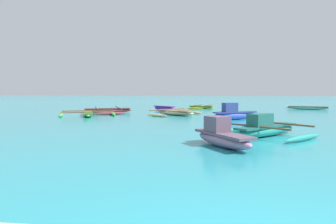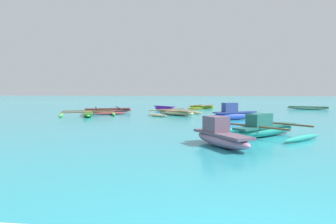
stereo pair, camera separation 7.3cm
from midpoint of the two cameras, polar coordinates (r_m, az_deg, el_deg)
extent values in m
ellipsoid|color=beige|center=(21.25, 1.34, -0.13)|extent=(3.15, 2.67, 0.35)
cube|color=#8D7C5B|center=(21.24, 1.34, 0.24)|extent=(2.92, 2.48, 0.08)
cylinder|color=brown|center=(20.73, 2.86, 0.31)|extent=(2.23, 2.92, 0.07)
cylinder|color=brown|center=(21.75, -0.11, 0.48)|extent=(2.23, 2.92, 0.07)
ellipsoid|color=beige|center=(22.60, 4.44, -0.10)|extent=(1.62, 1.29, 0.20)
ellipsoid|color=beige|center=(19.97, -2.18, -0.61)|extent=(1.62, 1.29, 0.20)
ellipsoid|color=#5CC545|center=(21.35, -15.13, -0.33)|extent=(2.02, 3.66, 0.29)
cube|color=#3F7933|center=(21.34, -15.14, -0.05)|extent=(1.88, 3.38, 0.08)
cylinder|color=brown|center=(20.50, -15.10, -0.04)|extent=(3.21, 1.41, 0.07)
cylinder|color=brown|center=(22.17, -15.18, 0.24)|extent=(3.21, 1.41, 0.07)
ellipsoid|color=#5CC545|center=(21.45, -10.52, -0.37)|extent=(1.08, 2.20, 0.20)
ellipsoid|color=#5CC545|center=(21.40, -19.76, -0.54)|extent=(1.08, 2.20, 0.20)
ellipsoid|color=#7DAF8C|center=(30.89, 25.01, 0.72)|extent=(3.72, 1.58, 0.32)
cube|color=#516D59|center=(30.88, 25.02, 0.94)|extent=(3.43, 1.48, 0.08)
ellipsoid|color=brown|center=(24.04, -11.51, 0.28)|extent=(3.73, 2.03, 0.37)
cube|color=#5A2B2F|center=(24.03, -11.52, 0.62)|extent=(3.44, 1.89, 0.08)
cylinder|color=brown|center=(24.11, -9.48, 0.80)|extent=(1.74, 3.92, 0.07)
cylinder|color=brown|center=(23.97, -13.57, 0.73)|extent=(1.74, 3.92, 0.07)
ellipsoid|color=brown|center=(26.15, -11.90, 0.37)|extent=(2.18, 1.09, 0.20)
ellipsoid|color=brown|center=(21.94, -11.05, -0.28)|extent=(2.18, 1.09, 0.20)
ellipsoid|color=teal|center=(11.79, 18.14, -3.40)|extent=(2.87, 2.92, 0.41)
cube|color=#205E57|center=(11.77, 18.15, -2.60)|extent=(2.66, 2.70, 0.08)
cube|color=#205E57|center=(11.39, 16.97, -1.44)|extent=(1.05, 1.05, 0.45)
cylinder|color=brown|center=(12.43, 20.15, -2.03)|extent=(2.05, 2.01, 0.07)
cylinder|color=brown|center=(11.12, 15.93, -2.61)|extent=(2.05, 2.01, 0.07)
ellipsoid|color=teal|center=(12.62, 12.79, -3.32)|extent=(1.69, 1.72, 0.20)
ellipsoid|color=teal|center=(11.11, 24.20, -4.53)|extent=(1.69, 1.72, 0.20)
ellipsoid|color=#99B21E|center=(30.08, 6.32, 0.96)|extent=(2.62, 1.48, 0.29)
cube|color=#616E1D|center=(30.07, 6.33, 1.16)|extent=(2.42, 1.39, 0.08)
cylinder|color=brown|center=(29.91, 7.36, 1.25)|extent=(1.21, 3.97, 0.07)
cylinder|color=brown|center=(30.24, 5.31, 1.30)|extent=(1.21, 3.97, 0.07)
ellipsoid|color=#99B21E|center=(32.05, 7.38, 1.05)|extent=(1.55, 0.62, 0.20)
ellipsoid|color=#99B21E|center=(28.12, 5.12, 0.67)|extent=(1.55, 0.62, 0.20)
ellipsoid|color=#9B7295|center=(9.20, 10.21, -5.21)|extent=(1.88, 2.54, 0.43)
cube|color=#624B5E|center=(9.18, 10.23, -4.14)|extent=(1.75, 2.35, 0.08)
cube|color=#624B5E|center=(9.41, 9.14, -2.24)|extent=(0.84, 0.90, 0.47)
ellipsoid|color=#681EB4|center=(26.09, -0.84, 0.68)|extent=(2.21, 2.11, 0.42)
cube|color=#461D6F|center=(26.08, -0.84, 1.05)|extent=(2.05, 1.96, 0.08)
ellipsoid|color=blue|center=(18.23, 12.55, -0.68)|extent=(2.90, 1.95, 0.48)
cube|color=navy|center=(18.21, 12.56, -0.05)|extent=(2.68, 1.81, 0.08)
cube|color=navy|center=(17.99, 11.59, 0.89)|extent=(0.97, 0.83, 0.53)
camera|label=1|loc=(0.04, -90.10, -0.01)|focal=32.00mm
camera|label=2|loc=(0.04, 89.90, 0.01)|focal=32.00mm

